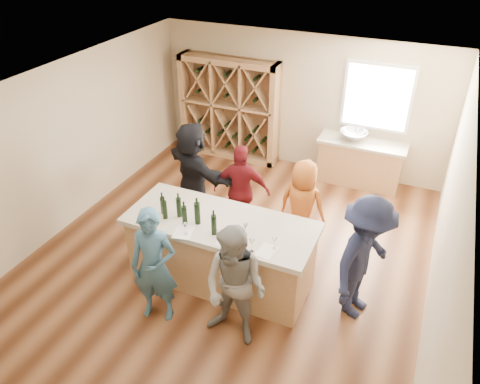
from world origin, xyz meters
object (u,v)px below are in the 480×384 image
at_px(wine_bottle_b, 165,210).
at_px(person_far_right, 302,206).
at_px(wine_bottle_e, 197,213).
at_px(wine_bottle_d, 185,216).
at_px(person_far_left, 193,172).
at_px(tasting_counter_base, 221,253).
at_px(wine_bottle_a, 163,205).
at_px(person_near_right, 235,287).
at_px(sink, 353,135).
at_px(person_near_left, 154,266).
at_px(wine_rack, 229,109).
at_px(person_far_mid, 242,191).
at_px(person_server, 364,259).
at_px(wine_bottle_c, 179,207).
at_px(wine_bottle_f, 214,225).

bearing_deg(wine_bottle_b, person_far_right, 43.48).
bearing_deg(wine_bottle_e, wine_bottle_d, -147.30).
bearing_deg(wine_bottle_e, person_far_left, 120.92).
xyz_separation_m(tasting_counter_base, wine_bottle_a, (-0.84, -0.15, 0.72)).
bearing_deg(person_near_right, wine_bottle_b, 160.42).
distance_m(sink, person_near_right, 4.66).
relative_size(wine_bottle_e, person_near_left, 0.19).
relative_size(wine_rack, sink, 4.06).
distance_m(tasting_counter_base, person_far_right, 1.52).
bearing_deg(person_far_mid, person_server, 142.54).
relative_size(wine_bottle_b, person_far_left, 0.15).
relative_size(tasting_counter_base, person_far_right, 1.64).
height_order(wine_bottle_a, wine_bottle_e, wine_bottle_e).
bearing_deg(wine_bottle_a, person_server, 6.78).
distance_m(wine_bottle_d, person_far_left, 1.79).
bearing_deg(wine_rack, person_far_mid, -61.14).
bearing_deg(wine_bottle_a, wine_bottle_c, 6.49).
relative_size(tasting_counter_base, wine_bottle_a, 9.62).
distance_m(person_far_mid, wine_bottle_f, 1.64).
height_order(person_near_right, person_server, person_server).
xyz_separation_m(sink, wine_bottle_e, (-1.35, -3.89, 0.23)).
bearing_deg(wine_bottle_d, person_far_mid, 82.75).
bearing_deg(wine_bottle_f, person_server, 13.97).
bearing_deg(wine_bottle_d, person_near_left, -96.09).
bearing_deg(tasting_counter_base, wine_bottle_f, -80.54).
relative_size(person_near_left, person_near_right, 0.99).
xyz_separation_m(wine_bottle_b, person_far_left, (-0.42, 1.58, -0.31)).
relative_size(person_server, person_far_mid, 1.14).
distance_m(person_near_right, person_server, 1.75).
height_order(person_far_right, person_far_left, person_far_left).
xyz_separation_m(person_near_right, person_server, (1.36, 1.10, 0.06)).
relative_size(wine_bottle_d, person_near_right, 0.17).
height_order(wine_bottle_e, wine_bottle_f, wine_bottle_e).
height_order(wine_bottle_c, person_far_left, person_far_left).
bearing_deg(person_far_left, wine_bottle_a, 128.80).
distance_m(wine_bottle_a, person_far_right, 2.21).
bearing_deg(wine_bottle_b, wine_bottle_f, -3.96).
xyz_separation_m(wine_bottle_e, person_near_right, (0.90, -0.75, -0.38)).
xyz_separation_m(tasting_counter_base, wine_bottle_d, (-0.42, -0.26, 0.73)).
bearing_deg(wine_bottle_f, tasting_counter_base, 99.46).
xyz_separation_m(wine_bottle_d, wine_bottle_f, (0.47, -0.04, 0.00)).
distance_m(wine_rack, wine_bottle_e, 4.18).
distance_m(person_server, person_far_left, 3.36).
distance_m(wine_bottle_e, person_near_left, 0.93).
relative_size(wine_rack, person_near_right, 1.27).
bearing_deg(person_server, wine_bottle_d, 117.02).
xyz_separation_m(wine_bottle_a, wine_bottle_b, (0.09, -0.09, 0.01)).
relative_size(wine_bottle_c, wine_bottle_e, 0.90).
relative_size(wine_rack, wine_bottle_c, 7.30).
height_order(wine_rack, wine_bottle_a, wine_rack).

